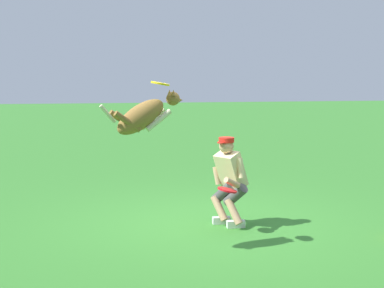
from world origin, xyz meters
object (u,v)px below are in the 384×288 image
person (229,178)px  dog (144,116)px  frisbee_held (227,190)px  frisbee_flying (160,84)px

person → dog: (1.28, 1.00, 1.00)m
person → frisbee_held: bearing=38.4°
dog → frisbee_held: size_ratio=3.83×
dog → frisbee_flying: size_ratio=4.54×
frisbee_flying → frisbee_held: size_ratio=0.84×
frisbee_held → person: bearing=-106.2°
person → dog: size_ratio=1.24×
person → frisbee_held: (0.11, 0.37, -0.09)m
frisbee_flying → dog: bearing=16.1°
frisbee_held → dog: bearing=28.5°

